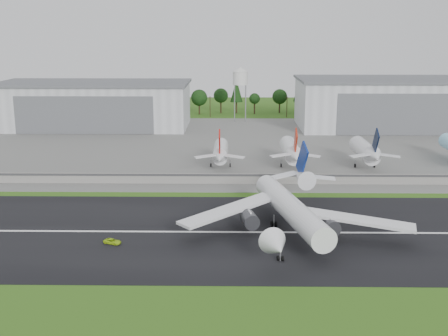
{
  "coord_description": "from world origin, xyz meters",
  "views": [
    {
      "loc": [
        -9.25,
        -120.34,
        48.21
      ],
      "look_at": [
        -11.63,
        40.0,
        9.0
      ],
      "focal_mm": 45.0,
      "sensor_mm": 36.0,
      "label": 1
    }
  ],
  "objects_px": {
    "parked_jet_red_b": "(292,151)",
    "parked_jet_navy": "(366,151)",
    "main_airliner": "(290,214)",
    "ground_vehicle": "(112,241)",
    "parked_jet_red_a": "(220,152)"
  },
  "relations": [
    {
      "from": "main_airliner",
      "to": "parked_jet_red_a",
      "type": "distance_m",
      "value": 69.46
    },
    {
      "from": "main_airliner",
      "to": "ground_vehicle",
      "type": "height_order",
      "value": "main_airliner"
    },
    {
      "from": "parked_jet_red_a",
      "to": "parked_jet_red_b",
      "type": "height_order",
      "value": "parked_jet_red_b"
    },
    {
      "from": "parked_jet_red_b",
      "to": "parked_jet_navy",
      "type": "height_order",
      "value": "parked_jet_navy"
    },
    {
      "from": "ground_vehicle",
      "to": "parked_jet_red_b",
      "type": "distance_m",
      "value": 89.63
    },
    {
      "from": "ground_vehicle",
      "to": "main_airliner",
      "type": "bearing_deg",
      "value": -58.61
    },
    {
      "from": "ground_vehicle",
      "to": "parked_jet_red_b",
      "type": "relative_size",
      "value": 0.13
    },
    {
      "from": "main_airliner",
      "to": "parked_jet_navy",
      "type": "xyz_separation_m",
      "value": [
        33.86,
        67.02,
        1.49
      ]
    },
    {
      "from": "parked_jet_red_b",
      "to": "parked_jet_navy",
      "type": "distance_m",
      "value": 26.8
    },
    {
      "from": "main_airliner",
      "to": "parked_jet_red_b",
      "type": "height_order",
      "value": "main_airliner"
    },
    {
      "from": "parked_jet_red_b",
      "to": "main_airliner",
      "type": "bearing_deg",
      "value": -96.02
    },
    {
      "from": "parked_jet_red_b",
      "to": "parked_jet_red_a",
      "type": "bearing_deg",
      "value": -179.85
    },
    {
      "from": "ground_vehicle",
      "to": "parked_jet_navy",
      "type": "distance_m",
      "value": 106.69
    },
    {
      "from": "ground_vehicle",
      "to": "parked_jet_red_a",
      "type": "height_order",
      "value": "parked_jet_red_a"
    },
    {
      "from": "ground_vehicle",
      "to": "parked_jet_red_a",
      "type": "distance_m",
      "value": 78.51
    }
  ]
}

